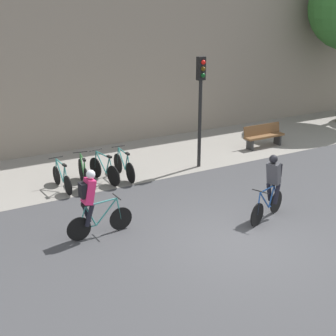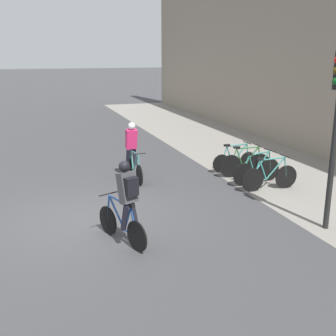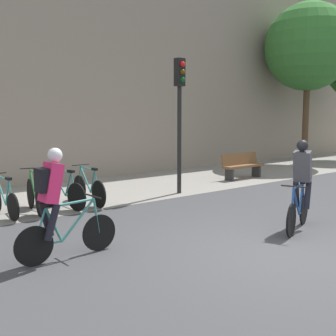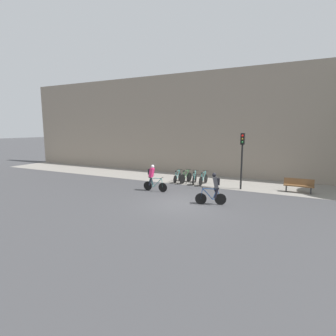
# 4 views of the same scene
# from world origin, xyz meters

# --- Properties ---
(ground) EXTENTS (200.00, 200.00, 0.00)m
(ground) POSITION_xyz_m (0.00, 0.00, 0.00)
(ground) COLOR #3D3D3F
(kerb_strip) EXTENTS (44.00, 4.50, 0.01)m
(kerb_strip) POSITION_xyz_m (0.00, 6.75, 0.00)
(kerb_strip) COLOR gray
(kerb_strip) RESTS_ON ground
(building_facade) EXTENTS (44.00, 0.60, 8.85)m
(building_facade) POSITION_xyz_m (0.00, 9.30, 4.43)
(building_facade) COLOR gray
(building_facade) RESTS_ON ground
(cyclist_pink) EXTENTS (1.72, 0.46, 1.74)m
(cyclist_pink) POSITION_xyz_m (-2.90, 1.87, 0.95)
(cyclist_pink) COLOR black
(cyclist_pink) RESTS_ON ground
(cyclist_grey) EXTENTS (1.57, 0.70, 1.75)m
(cyclist_grey) POSITION_xyz_m (1.63, 0.62, 0.95)
(cyclist_grey) COLOR black
(cyclist_grey) RESTS_ON ground
(parked_bike_0) EXTENTS (0.46, 1.60, 0.93)m
(parked_bike_0) POSITION_xyz_m (-2.62, 5.23, 0.38)
(parked_bike_0) COLOR black
(parked_bike_0) RESTS_ON ground
(parked_bike_1) EXTENTS (0.46, 1.65, 0.99)m
(parked_bike_1) POSITION_xyz_m (-1.93, 5.23, 0.42)
(parked_bike_1) COLOR black
(parked_bike_1) RESTS_ON ground
(parked_bike_2) EXTENTS (0.49, 1.69, 0.97)m
(parked_bike_2) POSITION_xyz_m (-1.23, 5.23, 0.40)
(parked_bike_2) COLOR black
(parked_bike_2) RESTS_ON ground
(parked_bike_3) EXTENTS (0.46, 1.73, 0.97)m
(parked_bike_3) POSITION_xyz_m (-0.54, 5.23, 0.40)
(parked_bike_3) COLOR black
(parked_bike_3) RESTS_ON ground
(traffic_light_pole) EXTENTS (0.26, 0.30, 3.78)m
(traffic_light_pole) POSITION_xyz_m (2.20, 4.96, 2.61)
(traffic_light_pole) COLOR black
(traffic_light_pole) RESTS_ON ground
(bench) EXTENTS (1.77, 0.44, 0.89)m
(bench) POSITION_xyz_m (5.71, 5.68, 0.47)
(bench) COLOR brown
(bench) RESTS_ON ground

